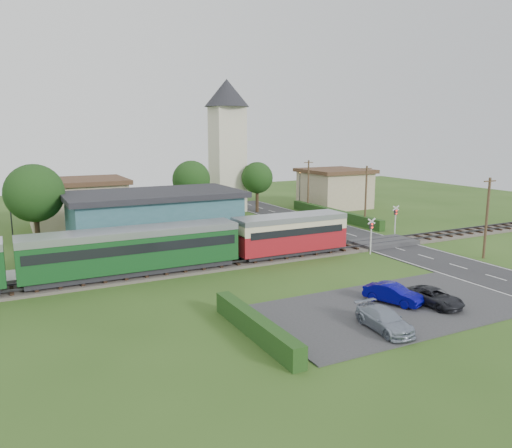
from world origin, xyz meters
name	(u,v)px	position (x,y,z in m)	size (l,w,h in m)	color
ground	(307,261)	(0.00, 0.00, 0.00)	(120.00, 120.00, 0.00)	#2D4C19
railway_track	(295,255)	(0.00, 2.00, 0.11)	(76.00, 3.20, 0.49)	#4C443D
road	(398,249)	(10.00, 0.00, 0.03)	(6.00, 70.00, 0.05)	#28282B
car_park	(392,308)	(-1.50, -12.00, 0.04)	(17.00, 9.00, 0.08)	#333335
crossing_deck	(383,242)	(10.00, 2.00, 0.23)	(6.20, 3.40, 0.45)	#333335
platform	(174,259)	(-10.00, 5.20, 0.23)	(30.00, 3.00, 0.45)	gray
equipment_hut	(74,251)	(-18.00, 5.20, 1.75)	(2.30, 2.30, 2.55)	beige
station_building	(155,219)	(-10.00, 10.99, 2.69)	(16.00, 9.00, 5.30)	#33656E
train	(89,254)	(-17.34, 2.00, 2.18)	(43.20, 2.90, 3.40)	#232328
church_tower	(227,136)	(5.00, 28.00, 10.23)	(6.00, 6.00, 17.60)	beige
house_west	(78,203)	(-15.00, 25.00, 2.79)	(10.80, 8.80, 5.50)	tan
house_east	(335,188)	(20.00, 24.00, 2.80)	(8.80, 8.80, 5.50)	tan
hedge_carpark	(256,326)	(-11.00, -12.00, 0.60)	(0.80, 9.00, 1.20)	#193814
hedge_roadside	(334,214)	(14.20, 16.00, 0.60)	(0.80, 18.00, 1.20)	#193814
hedge_station	(143,232)	(-10.00, 15.50, 0.65)	(22.00, 0.80, 1.30)	#193814
tree_a	(34,193)	(-20.00, 14.00, 5.38)	(5.20, 5.20, 8.00)	#332316
tree_b	(191,180)	(-2.00, 23.00, 5.02)	(4.60, 4.60, 7.34)	#332316
tree_c	(257,178)	(8.00, 25.00, 4.65)	(4.20, 4.20, 6.78)	#332316
utility_pole_b	(487,217)	(14.20, -6.00, 3.63)	(1.40, 0.22, 7.00)	#473321
utility_pole_c	(366,196)	(14.20, 10.00, 3.63)	(1.40, 0.22, 7.00)	#473321
utility_pole_d	(308,185)	(14.20, 22.00, 3.63)	(1.40, 0.22, 7.00)	#473321
crossing_signal_near	(371,231)	(6.40, -0.41, 2.14)	(0.84, 0.28, 3.28)	silver
crossing_signal_far	(396,216)	(13.60, 4.39, 2.14)	(0.84, 0.28, 3.28)	silver
streetlamp_west	(10,211)	(-22.00, 20.00, 3.04)	(0.30, 0.30, 5.15)	#3F3F47
streetlamp_east	(300,185)	(16.00, 27.00, 3.04)	(0.30, 0.30, 5.15)	#3F3F47
car_on_road	(316,221)	(9.33, 12.70, 0.65)	(1.42, 3.53, 1.20)	#121695
car_park_blue	(393,294)	(-0.88, -11.35, 0.69)	(1.30, 3.72, 1.22)	#060577
car_park_silver	(384,320)	(-4.33, -14.50, 0.67)	(1.64, 4.04, 1.17)	#8B95A8
car_park_dark	(434,297)	(1.16, -12.86, 0.61)	(1.77, 3.83, 1.07)	black
pedestrian_near	(236,241)	(-4.48, 4.61, 1.32)	(0.64, 0.42, 1.75)	gray
pedestrian_far	(124,250)	(-14.18, 5.22, 1.43)	(0.95, 0.74, 1.95)	gray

